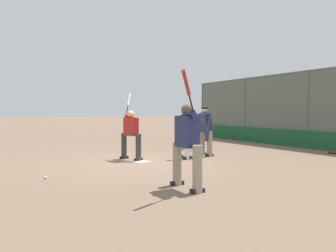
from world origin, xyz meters
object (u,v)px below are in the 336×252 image
(batter_at_plate, at_px, (131,133))
(catcher_behind_plate, at_px, (187,139))
(fielding_glove_on_dirt, at_px, (332,152))
(umpire_home, at_px, (205,129))
(baseball_loose, at_px, (46,177))
(batter_on_deck, at_px, (187,143))

(batter_at_plate, height_order, catcher_behind_plate, batter_at_plate)
(catcher_behind_plate, bearing_deg, fielding_glove_on_dirt, -113.38)
(catcher_behind_plate, distance_m, umpire_home, 0.88)
(umpire_home, xyz_separation_m, baseball_loose, (-1.39, 5.38, -0.87))
(batter_at_plate, bearing_deg, umpire_home, -116.13)
(baseball_loose, bearing_deg, catcher_behind_plate, -74.90)
(catcher_behind_plate, relative_size, baseball_loose, 16.32)
(batter_on_deck, bearing_deg, catcher_behind_plate, 147.52)
(batter_on_deck, relative_size, fielding_glove_on_dirt, 7.51)
(baseball_loose, bearing_deg, batter_at_plate, -57.91)
(fielding_glove_on_dirt, bearing_deg, baseball_loose, 87.47)
(batter_at_plate, bearing_deg, baseball_loose, 104.37)
(batter_at_plate, relative_size, catcher_behind_plate, 1.76)
(fielding_glove_on_dirt, bearing_deg, batter_on_deck, 104.44)
(batter_on_deck, height_order, fielding_glove_on_dirt, batter_on_deck)
(fielding_glove_on_dirt, height_order, baseball_loose, fielding_glove_on_dirt)
(batter_at_plate, height_order, baseball_loose, batter_at_plate)
(batter_on_deck, distance_m, fielding_glove_on_dirt, 7.70)
(batter_at_plate, height_order, batter_on_deck, batter_on_deck)
(umpire_home, relative_size, baseball_loose, 22.74)
(catcher_behind_plate, distance_m, fielding_glove_on_dirt, 5.40)
(batter_at_plate, height_order, umpire_home, batter_at_plate)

